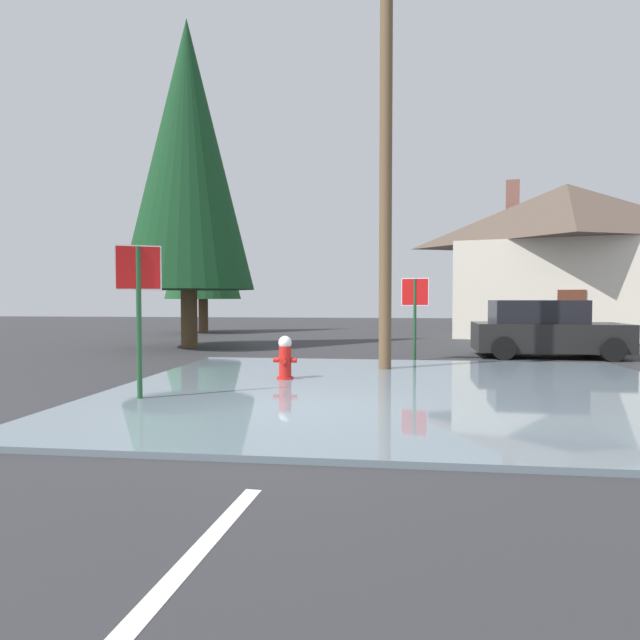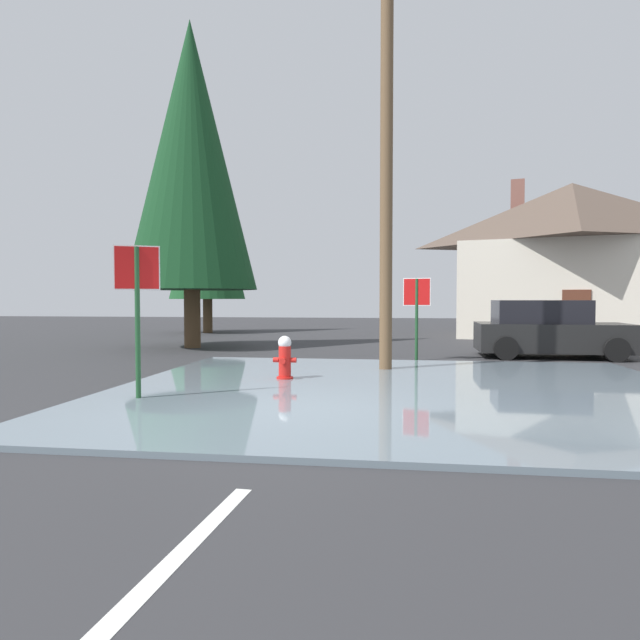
% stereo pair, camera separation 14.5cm
% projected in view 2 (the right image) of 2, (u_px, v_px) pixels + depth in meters
% --- Properties ---
extents(ground_plane, '(80.00, 80.00, 0.10)m').
position_uv_depth(ground_plane, '(276.00, 417.00, 7.74)').
color(ground_plane, '#2D2D30').
extents(flood_puddle, '(10.16, 8.80, 0.07)m').
position_uv_depth(flood_puddle, '(404.00, 390.00, 9.50)').
color(flood_puddle, slate).
rests_on(flood_puddle, ground).
extents(lane_stop_bar, '(3.87, 0.54, 0.01)m').
position_uv_depth(lane_stop_bar, '(291.00, 434.00, 6.53)').
color(lane_stop_bar, silver).
rests_on(lane_stop_bar, ground).
extents(lane_center_stripe, '(0.40, 3.81, 0.01)m').
position_uv_depth(lane_center_stripe, '(117.00, 618.00, 2.76)').
color(lane_center_stripe, silver).
rests_on(lane_center_stripe, ground).
extents(stop_sign_near, '(0.63, 0.34, 2.48)m').
position_uv_depth(stop_sign_near, '(137.00, 291.00, 8.45)').
color(stop_sign_near, '#1E4C28').
rests_on(stop_sign_near, ground).
extents(fire_hydrant, '(0.46, 0.39, 0.92)m').
position_uv_depth(fire_hydrant, '(285.00, 360.00, 10.58)').
color(fire_hydrant, red).
rests_on(fire_hydrant, ground).
extents(utility_pole, '(1.60, 0.28, 9.54)m').
position_uv_depth(utility_pole, '(387.00, 149.00, 11.90)').
color(utility_pole, brown).
rests_on(utility_pole, ground).
extents(stop_sign_far, '(0.72, 0.21, 2.20)m').
position_uv_depth(stop_sign_far, '(417.00, 302.00, 14.33)').
color(stop_sign_far, '#1E4C28').
rests_on(stop_sign_far, ground).
extents(house, '(10.88, 8.71, 7.16)m').
position_uv_depth(house, '(571.00, 257.00, 23.31)').
color(house, silver).
rests_on(house, ground).
extents(parked_car, '(4.10, 2.21, 1.61)m').
position_uv_depth(parked_car, '(548.00, 330.00, 15.15)').
color(parked_car, black).
rests_on(parked_car, ground).
extents(pine_tree_tall_left, '(4.36, 4.36, 10.90)m').
position_uv_depth(pine_tree_tall_left, '(191.00, 156.00, 17.98)').
color(pine_tree_tall_left, '#4C3823').
rests_on(pine_tree_tall_left, ground).
extents(pine_tree_mid_left, '(3.66, 3.66, 9.16)m').
position_uv_depth(pine_tree_mid_left, '(207.00, 222.00, 26.23)').
color(pine_tree_mid_left, '#4C3823').
rests_on(pine_tree_mid_left, ground).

